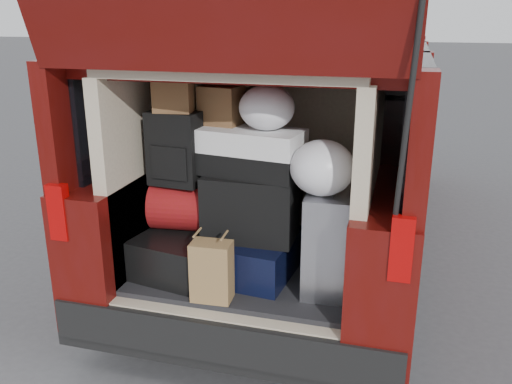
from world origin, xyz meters
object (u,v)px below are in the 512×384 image
red_duffel (189,206)px  black_soft_case (251,207)px  navy_hardshell (255,255)px  kraft_bag (212,271)px  black_hardshell (185,250)px  backpack (175,148)px  silver_roller (327,241)px  twotone_duffel (251,152)px

red_duffel → black_soft_case: size_ratio=0.86×
navy_hardshell → red_duffel: size_ratio=1.20×
navy_hardshell → black_soft_case: black_soft_case is taller
navy_hardshell → kraft_bag: size_ratio=1.62×
black_hardshell → backpack: (-0.04, 0.02, 0.61)m
black_hardshell → kraft_bag: kraft_bag is taller
silver_roller → backpack: (-0.88, 0.05, 0.45)m
twotone_duffel → black_soft_case: bearing=-68.2°
silver_roller → backpack: bearing=173.9°
navy_hardshell → twotone_duffel: size_ratio=0.93×
navy_hardshell → silver_roller: 0.46m
silver_roller → black_soft_case: bearing=168.4°
black_soft_case → backpack: size_ratio=1.23×
red_duffel → black_hardshell: bearing=-116.4°
backpack → silver_roller: bearing=1.5°
navy_hardshell → kraft_bag: kraft_bag is taller
black_hardshell → black_soft_case: black_soft_case is taller
black_hardshell → twotone_duffel: bearing=20.0°
red_duffel → black_soft_case: black_soft_case is taller
black_hardshell → navy_hardshell: (0.42, 0.05, -0.00)m
black_hardshell → black_soft_case: bearing=16.3°
red_duffel → backpack: bearing=-158.3°
navy_hardshell → backpack: size_ratio=1.26×
silver_roller → kraft_bag: silver_roller is taller
black_hardshell → silver_roller: silver_roller is taller
kraft_bag → backpack: 0.73m
navy_hardshell → twotone_duffel: (-0.03, 0.02, 0.61)m
black_hardshell → kraft_bag: (0.28, -0.31, 0.05)m
silver_roller → navy_hardshell: bearing=167.4°
kraft_bag → black_soft_case: black_soft_case is taller
red_duffel → black_soft_case: bearing=-7.7°
navy_hardshell → kraft_bag: bearing=-105.6°
navy_hardshell → silver_roller: (0.42, -0.07, 0.17)m
backpack → twotone_duffel: bearing=10.7°
red_duffel → black_soft_case: (0.38, -0.01, 0.04)m
kraft_bag → black_soft_case: 0.44m
silver_roller → black_soft_case: 0.47m
kraft_bag → black_soft_case: (0.11, 0.35, 0.25)m
backpack → twotone_duffel: (0.43, 0.05, -0.00)m
black_hardshell → backpack: size_ratio=1.41×
kraft_bag → twotone_duffel: bearing=71.0°
black_soft_case → kraft_bag: bearing=-108.3°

